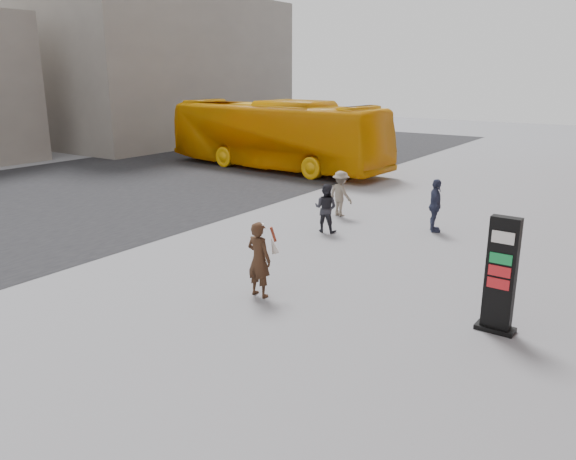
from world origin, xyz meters
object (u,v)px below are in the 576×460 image
Objects in this scene: info_pylon at (501,275)px; pedestrian_b at (341,194)px; bus at (275,135)px; woman at (259,258)px; pedestrian_c at (435,206)px; pedestrian_a at (326,208)px.

info_pylon is 9.35m from pedestrian_b.
bus reaches higher than info_pylon.
pedestrian_b is (-2.13, 7.40, -0.09)m from woman.
pedestrian_c is at bearing -163.77° from pedestrian_b.
bus is 13.14m from pedestrian_c.
pedestrian_b is at bearing 139.77° from info_pylon.
info_pylon is 7.60m from pedestrian_a.
info_pylon is at bearing -176.75° from pedestrian_c.
pedestrian_c reaches higher than pedestrian_a.
info_pylon is 1.36× the size of pedestrian_c.
info_pylon is 19.65m from bus.
info_pylon is 1.45× the size of pedestrian_b.
pedestrian_c reaches higher than pedestrian_b.
pedestrian_b is 0.94× the size of pedestrian_c.
bus is 7.97× the size of pedestrian_b.
info_pylon is 1.33× the size of woman.
pedestrian_a is at bearing -132.47° from bus.
bus reaches higher than woman.
pedestrian_b is 3.43m from pedestrian_c.
bus is at bearing 139.95° from info_pylon.
woman is 1.03× the size of pedestrian_c.
info_pylon reaches higher than pedestrian_c.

